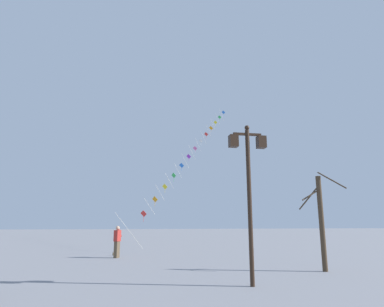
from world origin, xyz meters
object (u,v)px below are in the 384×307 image
(twin_lantern_lamp_post, at_px, (249,172))
(bare_tree, at_px, (321,220))
(kite_train, at_px, (191,153))
(kite_flyer, at_px, (117,241))

(twin_lantern_lamp_post, bearing_deg, bare_tree, 31.86)
(twin_lantern_lamp_post, xyz_separation_m, kite_train, (1.57, 19.68, 4.79))
(twin_lantern_lamp_post, distance_m, kite_train, 20.32)
(kite_flyer, bearing_deg, kite_train, 0.31)
(kite_flyer, height_order, bare_tree, bare_tree)
(twin_lantern_lamp_post, height_order, bare_tree, twin_lantern_lamp_post)
(kite_flyer, xyz_separation_m, bare_tree, (8.36, -6.69, 1.07))
(kite_train, height_order, bare_tree, kite_train)
(kite_flyer, bearing_deg, bare_tree, -98.64)
(twin_lantern_lamp_post, relative_size, kite_train, 0.29)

